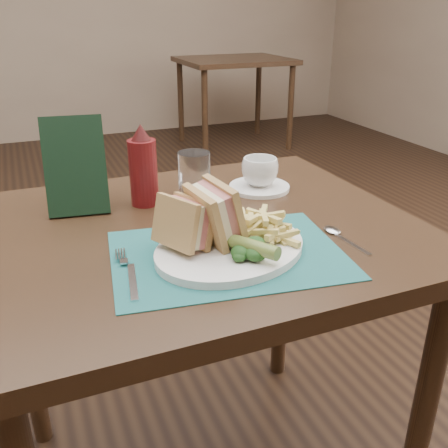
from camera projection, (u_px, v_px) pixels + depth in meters
name	position (u px, v px, depth m)	size (l,w,h in m)	color
floor	(155.00, 365.00, 1.77)	(7.00, 7.00, 0.00)	black
wall_back	(58.00, 139.00, 4.73)	(6.00, 6.00, 0.00)	gray
table_main	(202.00, 368.00, 1.20)	(0.90, 0.75, 0.75)	black
table_bg_right	(234.00, 103.00, 4.37)	(0.90, 0.75, 0.75)	black
placemat	(228.00, 254.00, 0.92)	(0.42, 0.30, 0.00)	#1B5857
plate	(230.00, 249.00, 0.92)	(0.30, 0.24, 0.01)	white
sandwich_half_a	(175.00, 226.00, 0.88)	(0.06, 0.10, 0.09)	tan
sandwich_half_b	(205.00, 215.00, 0.90)	(0.06, 0.12, 0.10)	tan
kale_garnish	(249.00, 249.00, 0.87)	(0.11, 0.08, 0.03)	#163714
pickle_spear	(249.00, 245.00, 0.87)	(0.03, 0.03, 0.12)	#556A28
fries_pile	(259.00, 224.00, 0.94)	(0.18, 0.20, 0.05)	#CEBD67
fork	(129.00, 271.00, 0.85)	(0.03, 0.17, 0.01)	silver
spoon	(345.00, 238.00, 0.97)	(0.03, 0.15, 0.01)	silver
saucer	(259.00, 187.00, 1.24)	(0.15, 0.15, 0.01)	white
coffee_cup	(260.00, 172.00, 1.23)	(0.09, 0.09, 0.07)	white
drinking_glass	(195.00, 181.00, 1.10)	(0.07, 0.07, 0.13)	white
ketchup_bottle	(143.00, 165.00, 1.12)	(0.06, 0.06, 0.19)	#560E10
check_presenter	(75.00, 166.00, 1.07)	(0.13, 0.01, 0.21)	black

